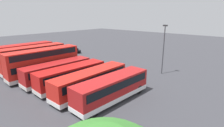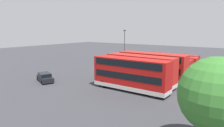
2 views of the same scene
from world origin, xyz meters
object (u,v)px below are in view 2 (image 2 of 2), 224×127
bus_single_deck_fourth (159,67)px  waste_bin_yellow (103,73)px  bus_single_deck_near_end (174,60)px  lamp_post_tall (125,43)px  bus_double_decker_fifth (152,66)px  bus_single_deck_second (169,62)px  bus_single_deck_third (165,65)px  car_hatchback_silver (45,77)px  bus_double_decker_seventh (130,73)px  bus_double_decker_sixth (140,69)px

bus_single_deck_fourth → waste_bin_yellow: bearing=-55.6°
bus_single_deck_near_end → lamp_post_tall: size_ratio=1.28×
bus_single_deck_near_end → bus_double_decker_fifth: bus_double_decker_fifth is taller
bus_single_deck_second → bus_single_deck_third: (3.59, 0.42, -0.00)m
bus_double_decker_fifth → lamp_post_tall: size_ratio=1.40×
bus_single_deck_second → waste_bin_yellow: (12.66, -7.90, -1.15)m
bus_double_decker_fifth → bus_single_deck_third: bearing=-176.9°
bus_single_deck_second → car_hatchback_silver: bus_single_deck_second is taller
car_hatchback_silver → lamp_post_tall: 25.29m
lamp_post_tall → waste_bin_yellow: bearing=18.4°
bus_single_deck_fourth → waste_bin_yellow: (5.80, -8.48, -1.15)m
bus_single_deck_second → waste_bin_yellow: size_ratio=11.91×
bus_single_deck_fourth → lamp_post_tall: size_ratio=1.29×
bus_double_decker_seventh → bus_single_deck_near_end: bearing=-177.0°
bus_double_decker_seventh → waste_bin_yellow: bearing=-120.0°
bus_single_deck_third → waste_bin_yellow: (9.07, -8.32, -1.14)m
bus_single_deck_second → bus_single_deck_fourth: bearing=4.8°
bus_double_decker_sixth → bus_double_decker_seventh: bearing=5.5°
bus_single_deck_third → waste_bin_yellow: bus_single_deck_third is taller
bus_double_decker_seventh → bus_single_deck_third: bearing=-177.7°
bus_single_deck_third → waste_bin_yellow: bearing=-42.5°
bus_single_deck_second → lamp_post_tall: bearing=-104.2°
lamp_post_tall → bus_single_deck_second: bearing=75.8°
bus_single_deck_fourth → bus_double_decker_seventh: (10.92, 0.40, 0.83)m
bus_single_deck_second → lamp_post_tall: 14.02m
bus_single_deck_third → lamp_post_tall: (-6.95, -13.65, 3.20)m
bus_double_decker_fifth → car_hatchback_silver: 17.68m
bus_single_deck_second → waste_bin_yellow: bus_single_deck_second is taller
bus_single_deck_near_end → bus_double_decker_fifth: bearing=3.8°
bus_single_deck_second → waste_bin_yellow: 14.97m
car_hatchback_silver → bus_single_deck_second: bearing=149.2°
bus_single_deck_near_end → bus_double_decker_sixth: bearing=2.5°
bus_single_deck_fourth → car_hatchback_silver: bus_single_deck_fourth is taller
bus_single_deck_second → lamp_post_tall: (-3.35, -13.23, 3.20)m
bus_double_decker_seventh → lamp_post_tall: lamp_post_tall is taller
bus_single_deck_second → lamp_post_tall: size_ratio=1.37×
lamp_post_tall → bus_double_decker_seventh: bearing=33.9°
bus_double_decker_seventh → lamp_post_tall: bearing=-146.1°
bus_single_deck_third → bus_double_decker_seventh: bearing=2.3°
bus_single_deck_near_end → lamp_post_tall: 13.49m
bus_double_decker_fifth → bus_double_decker_seventh: size_ratio=1.05×
car_hatchback_silver → bus_single_deck_fourth: bearing=137.6°
bus_single_deck_near_end → bus_single_deck_second: bearing=2.1°
bus_double_decker_seventh → waste_bin_yellow: bus_double_decker_seventh is taller
bus_single_deck_near_end → bus_double_decker_sixth: 17.91m
bus_single_deck_fourth → car_hatchback_silver: 19.96m
bus_single_deck_second → bus_single_deck_third: bearing=6.7°
bus_single_deck_fourth → bus_double_decker_fifth: 3.74m
lamp_post_tall → waste_bin_yellow: size_ratio=8.71×
bus_single_deck_fourth → bus_double_decker_seventh: bus_double_decker_seventh is taller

